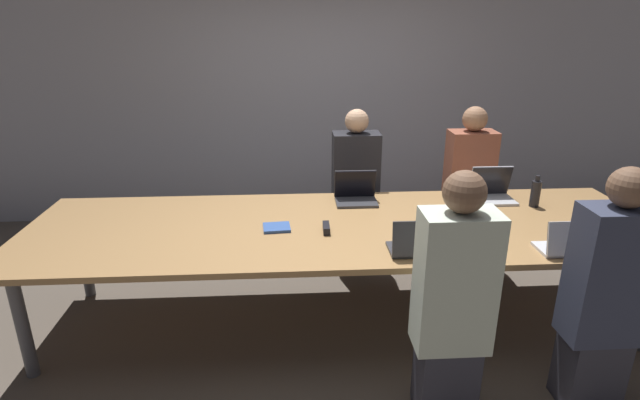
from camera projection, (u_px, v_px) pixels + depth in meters
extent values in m
plane|color=brown|center=(342.00, 320.00, 3.76)|extent=(24.00, 24.00, 0.00)
cube|color=#9999A3|center=(323.00, 92.00, 5.33)|extent=(12.00, 0.06, 2.80)
cube|color=#9E7547|center=(343.00, 227.00, 3.50)|extent=(4.41, 1.34, 0.04)
cylinder|color=#4C4C51|center=(22.00, 325.00, 3.06)|extent=(0.08, 0.08, 0.74)
cylinder|color=#4C4C51|center=(84.00, 254.00, 3.98)|extent=(0.08, 0.08, 0.74)
cylinder|color=#4C4C51|center=(575.00, 241.00, 4.21)|extent=(0.08, 0.08, 0.74)
cube|color=#B7B7BC|center=(493.00, 200.00, 3.94)|extent=(0.32, 0.25, 0.02)
cube|color=#B7B7BC|center=(490.00, 180.00, 3.99)|extent=(0.33, 0.08, 0.25)
cube|color=black|center=(490.00, 181.00, 3.98)|extent=(0.32, 0.07, 0.24)
cube|color=#2D2D38|center=(462.00, 238.00, 4.61)|extent=(0.32, 0.24, 0.45)
cube|color=brown|center=(469.00, 175.00, 4.40)|extent=(0.40, 0.24, 0.78)
sphere|color=#9E7051|center=(475.00, 119.00, 4.23)|extent=(0.21, 0.21, 0.21)
cylinder|color=black|center=(535.00, 194.00, 3.80)|extent=(0.07, 0.07, 0.20)
cylinder|color=black|center=(538.00, 178.00, 3.76)|extent=(0.03, 0.03, 0.04)
cube|color=#333338|center=(356.00, 202.00, 3.89)|extent=(0.32, 0.22, 0.02)
cube|color=#333338|center=(355.00, 183.00, 3.94)|extent=(0.33, 0.05, 0.23)
cube|color=black|center=(355.00, 184.00, 3.93)|extent=(0.32, 0.05, 0.22)
cube|color=#2D2D38|center=(354.00, 241.00, 4.55)|extent=(0.32, 0.24, 0.45)
cube|color=#232328|center=(355.00, 177.00, 4.34)|extent=(0.40, 0.24, 0.78)
sphere|color=tan|center=(357.00, 121.00, 4.17)|extent=(0.20, 0.20, 0.20)
cube|color=silver|center=(562.00, 249.00, 3.10)|extent=(0.31, 0.21, 0.02)
cube|color=silver|center=(573.00, 239.00, 2.97)|extent=(0.31, 0.05, 0.21)
cube|color=#0F1933|center=(572.00, 238.00, 2.98)|extent=(0.31, 0.05, 0.20)
cube|color=#2D2D38|center=(589.00, 369.00, 2.89)|extent=(0.32, 0.24, 0.45)
cube|color=#33384C|center=(610.00, 275.00, 2.68)|extent=(0.40, 0.24, 0.78)
sphere|color=brown|center=(630.00, 188.00, 2.51)|extent=(0.21, 0.21, 0.21)
cylinder|color=black|center=(598.00, 227.00, 3.17)|extent=(0.07, 0.07, 0.22)
cylinder|color=black|center=(602.00, 208.00, 3.12)|extent=(0.03, 0.03, 0.05)
cube|color=#333338|center=(417.00, 249.00, 3.10)|extent=(0.36, 0.21, 0.02)
cube|color=#333338|center=(423.00, 239.00, 2.96)|extent=(0.36, 0.04, 0.22)
cube|color=#0F1933|center=(422.00, 238.00, 2.97)|extent=(0.36, 0.04, 0.21)
cube|color=#2D2D38|center=(445.00, 378.00, 2.82)|extent=(0.32, 0.24, 0.45)
cube|color=beige|center=(455.00, 282.00, 2.61)|extent=(0.40, 0.24, 0.78)
sphere|color=brown|center=(465.00, 192.00, 2.44)|extent=(0.22, 0.22, 0.22)
cube|color=black|center=(326.00, 228.00, 3.37)|extent=(0.05, 0.15, 0.05)
cube|color=#2D4C8C|center=(277.00, 228.00, 3.42)|extent=(0.20, 0.18, 0.02)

